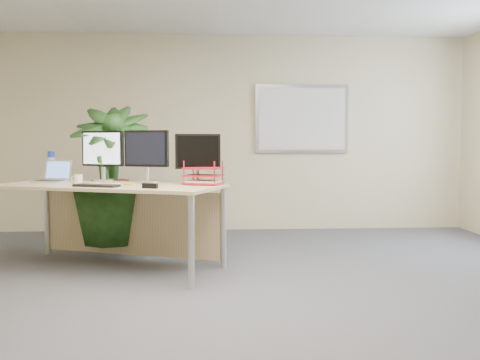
{
  "coord_description": "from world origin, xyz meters",
  "views": [
    {
      "loc": [
        -0.13,
        -3.44,
        1.22
      ],
      "look_at": [
        0.11,
        0.35,
        0.95
      ],
      "focal_mm": 40.0,
      "sensor_mm": 36.0,
      "label": 1
    }
  ],
  "objects": [
    {
      "name": "floor",
      "position": [
        0.0,
        0.0,
        0.0
      ],
      "size": [
        8.0,
        8.0,
        0.0
      ],
      "primitive_type": "plane",
      "color": "#434348",
      "rests_on": "ground"
    },
    {
      "name": "back_wall",
      "position": [
        0.0,
        4.0,
        1.35
      ],
      "size": [
        7.0,
        0.04,
        2.7
      ],
      "primitive_type": "cube",
      "color": "beige",
      "rests_on": "floor"
    },
    {
      "name": "whiteboard",
      "position": [
        1.2,
        3.97,
        1.55
      ],
      "size": [
        1.3,
        0.04,
        0.95
      ],
      "color": "#BCBBC0",
      "rests_on": "back_wall"
    },
    {
      "name": "desk",
      "position": [
        -1.02,
        1.82,
        0.65
      ],
      "size": [
        2.32,
        1.62,
        0.82
      ],
      "color": "tan",
      "rests_on": "floor"
    },
    {
      "name": "floor_plant",
      "position": [
        -1.15,
        2.29,
        0.75
      ],
      "size": [
        0.86,
        0.86,
        1.5
      ],
      "primitive_type": "imported",
      "rotation": [
        0.0,
        0.0,
        -0.02
      ],
      "color": "#163714",
      "rests_on": "floor"
    },
    {
      "name": "monitor_left",
      "position": [
        -1.19,
        2.12,
        1.12
      ],
      "size": [
        0.45,
        0.21,
        0.52
      ],
      "color": "#B5B5BA",
      "rests_on": "desk"
    },
    {
      "name": "monitor_right",
      "position": [
        -0.72,
        1.9,
        1.12
      ],
      "size": [
        0.45,
        0.21,
        0.52
      ],
      "color": "#B5B5BA",
      "rests_on": "desk"
    },
    {
      "name": "monitor_dark",
      "position": [
        -0.21,
        1.69,
        1.1
      ],
      "size": [
        0.43,
        0.2,
        0.48
      ],
      "color": "#B5B5BA",
      "rests_on": "desk"
    },
    {
      "name": "laptop",
      "position": [
        -1.68,
        2.08,
        0.88
      ],
      "size": [
        0.39,
        0.36,
        0.22
      ],
      "color": "silver",
      "rests_on": "desk"
    },
    {
      "name": "keyboard",
      "position": [
        -1.12,
        1.44,
        0.83
      ],
      "size": [
        0.44,
        0.28,
        0.02
      ],
      "primitive_type": "cube",
      "rotation": [
        0.0,
        0.0,
        -0.37
      ],
      "color": "black",
      "rests_on": "desk"
    },
    {
      "name": "coffee_mug",
      "position": [
        -1.37,
        1.78,
        0.87
      ],
      "size": [
        0.12,
        0.08,
        0.09
      ],
      "color": "white",
      "rests_on": "desk"
    },
    {
      "name": "spiral_notebook",
      "position": [
        -1.11,
        1.71,
        0.83
      ],
      "size": [
        0.3,
        0.26,
        0.01
      ],
      "primitive_type": "cube",
      "rotation": [
        0.0,
        0.0,
        -0.33
      ],
      "color": "white",
      "rests_on": "desk"
    },
    {
      "name": "orange_pen",
      "position": [
        -1.07,
        1.7,
        0.84
      ],
      "size": [
        0.13,
        0.01,
        0.01
      ],
      "primitive_type": "cylinder",
      "rotation": [
        0.0,
        1.57,
        0.01
      ],
      "color": "orange",
      "rests_on": "spiral_notebook"
    },
    {
      "name": "yellow_highlighter",
      "position": [
        -0.86,
        1.6,
        0.83
      ],
      "size": [
        0.1,
        0.07,
        0.01
      ],
      "primitive_type": "cylinder",
      "rotation": [
        0.0,
        1.57,
        -0.61
      ],
      "color": "yellow",
      "rests_on": "desk"
    },
    {
      "name": "water_bottle",
      "position": [
        -1.78,
        2.36,
        0.97
      ],
      "size": [
        0.08,
        0.08,
        0.31
      ],
      "color": "silver",
      "rests_on": "desk"
    },
    {
      "name": "letter_tray",
      "position": [
        -0.16,
        1.62,
        0.89
      ],
      "size": [
        0.4,
        0.36,
        0.16
      ],
      "color": "#B31624",
      "rests_on": "desk"
    },
    {
      "name": "stapler",
      "position": [
        -0.62,
        1.23,
        0.85
      ],
      "size": [
        0.14,
        0.08,
        0.05
      ],
      "primitive_type": "cube",
      "rotation": [
        0.0,
        0.0,
        -0.37
      ],
      "color": "black",
      "rests_on": "desk"
    }
  ]
}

